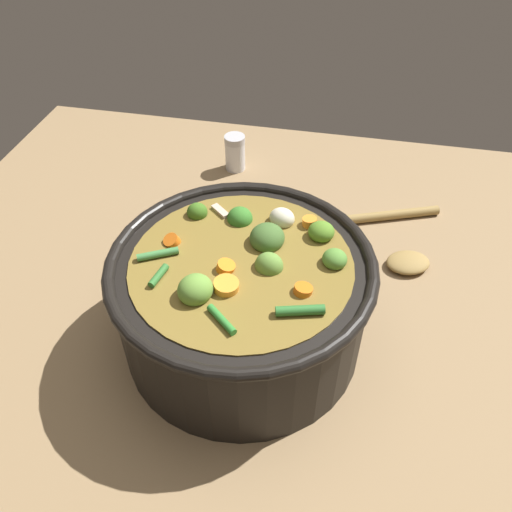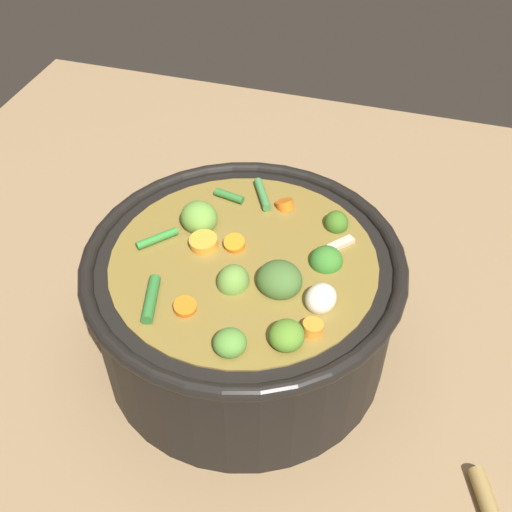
{
  "view_description": "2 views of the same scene",
  "coord_description": "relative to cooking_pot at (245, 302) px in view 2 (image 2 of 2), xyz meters",
  "views": [
    {
      "loc": [
        -0.1,
        0.42,
        0.55
      ],
      "look_at": [
        -0.01,
        -0.02,
        0.13
      ],
      "focal_mm": 36.75,
      "sensor_mm": 36.0,
      "label": 1
    },
    {
      "loc": [
        -0.41,
        -0.14,
        0.56
      ],
      "look_at": [
        0.01,
        -0.01,
        0.13
      ],
      "focal_mm": 44.25,
      "sensor_mm": 36.0,
      "label": 2
    }
  ],
  "objects": [
    {
      "name": "cooking_pot",
      "position": [
        0.0,
        0.0,
        0.0
      ],
      "size": [
        0.32,
        0.32,
        0.16
      ],
      "color": "black",
      "rests_on": "ground_plane"
    },
    {
      "name": "ground_plane",
      "position": [
        0.0,
        0.0,
        -0.07
      ],
      "size": [
        1.1,
        1.1,
        0.0
      ],
      "primitive_type": "plane",
      "color": "#8C704C"
    }
  ]
}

